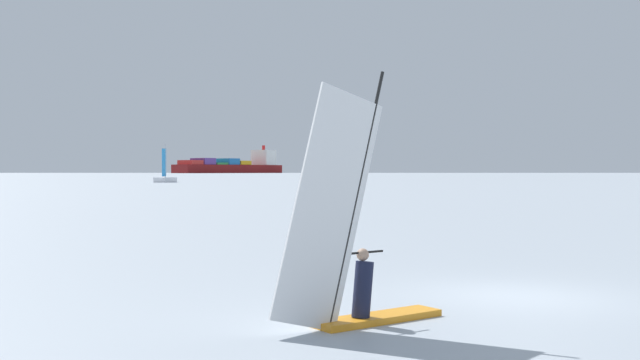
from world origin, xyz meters
TOP-DOWN VIEW (x-y plane):
  - ground_plane at (0.00, 0.00)m, footprint 4000.00×4000.00m
  - windsurfer at (-3.90, -2.52)m, footprint 3.24×2.02m
  - cargo_ship at (-13.48, 900.81)m, footprint 135.07×123.26m
  - distant_headland at (66.10, 1576.47)m, footprint 989.88×446.23m
  - small_sailboat at (-22.68, 158.57)m, footprint 4.82×8.31m

SIDE VIEW (x-z plane):
  - ground_plane at x=0.00m, z-range 0.00..0.00m
  - small_sailboat at x=-22.68m, z-range -3.62..5.22m
  - windsurfer at x=-3.90m, z-range -1.09..3.39m
  - cargo_ship at x=-13.48m, z-range -9.05..26.54m
  - distant_headland at x=66.10m, z-range 0.00..29.12m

